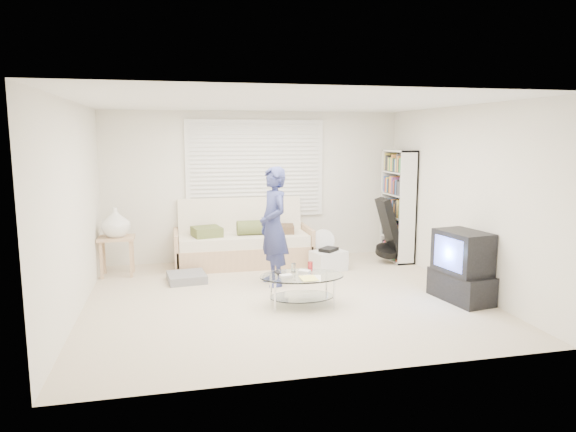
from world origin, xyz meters
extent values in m
plane|color=#C2B497|center=(0.00, 0.00, 0.00)|extent=(5.00, 5.00, 0.00)
cube|color=white|center=(0.00, 2.25, 1.25)|extent=(5.00, 0.02, 2.50)
cube|color=white|center=(0.00, -2.25, 1.25)|extent=(5.00, 0.02, 2.50)
cube|color=white|center=(-2.50, 0.00, 1.25)|extent=(0.02, 4.50, 2.50)
cube|color=white|center=(2.50, 0.00, 1.25)|extent=(0.02, 4.50, 2.50)
cube|color=white|center=(0.00, 0.00, 2.50)|extent=(5.00, 4.50, 0.02)
cube|color=white|center=(0.00, 2.22, 1.55)|extent=(2.32, 0.06, 1.62)
cube|color=black|center=(0.00, 2.21, 1.55)|extent=(2.20, 0.01, 1.50)
cube|color=silver|center=(0.00, 2.18, 1.55)|extent=(2.16, 0.04, 1.50)
cube|color=silver|center=(0.00, 2.20, 1.55)|extent=(2.32, 0.08, 1.62)
cube|color=tan|center=(-0.28, 1.83, 0.17)|extent=(2.14, 0.86, 0.34)
cube|color=beige|center=(-0.28, 1.81, 0.43)|extent=(2.05, 0.79, 0.17)
cube|color=beige|center=(-0.28, 2.17, 0.75)|extent=(2.05, 0.24, 0.66)
cube|color=tan|center=(-1.35, 1.83, 0.30)|extent=(0.06, 0.86, 0.60)
cube|color=tan|center=(0.79, 1.83, 0.30)|extent=(0.06, 0.86, 0.60)
cube|color=#50592A|center=(-0.86, 1.78, 0.59)|extent=(0.51, 0.51, 0.15)
cylinder|color=#50592A|center=(-0.11, 1.75, 0.63)|extent=(0.54, 0.24, 0.24)
cube|color=#4A3825|center=(0.37, 1.81, 0.58)|extent=(0.45, 0.45, 0.13)
cube|color=slate|center=(-1.22, 1.06, 0.06)|extent=(0.59, 0.59, 0.12)
cube|color=tan|center=(-2.22, 1.61, 0.58)|extent=(0.53, 0.42, 0.04)
cube|color=tan|center=(-2.43, 1.45, 0.28)|extent=(0.04, 0.04, 0.57)
cube|color=tan|center=(-2.01, 1.45, 0.28)|extent=(0.04, 0.04, 0.57)
cube|color=tan|center=(-2.43, 1.77, 0.28)|extent=(0.04, 0.04, 0.57)
cube|color=tan|center=(-2.01, 1.77, 0.28)|extent=(0.04, 0.04, 0.57)
imported|color=white|center=(-2.22, 1.61, 0.82)|extent=(0.42, 0.42, 0.44)
cube|color=white|center=(2.33, 1.62, 0.93)|extent=(0.29, 0.78, 1.86)
cube|color=black|center=(2.12, 1.44, 0.56)|extent=(0.43, 0.39, 1.06)
cylinder|color=black|center=(2.08, 1.44, 0.20)|extent=(0.39, 0.40, 0.21)
cylinder|color=white|center=(0.98, 1.51, 0.01)|extent=(0.24, 0.24, 0.03)
cylinder|color=white|center=(0.98, 1.51, 0.17)|extent=(0.03, 0.03, 0.31)
cylinder|color=white|center=(0.98, 1.51, 0.42)|extent=(0.36, 0.12, 0.36)
cylinder|color=white|center=(0.98, 1.51, 0.42)|extent=(0.10, 0.06, 0.09)
cube|color=white|center=(0.98, 1.20, 0.15)|extent=(0.60, 0.49, 0.31)
cube|color=black|center=(0.98, 1.20, 0.33)|extent=(0.35, 0.34, 0.05)
cube|color=black|center=(2.20, -0.60, 0.18)|extent=(0.57, 0.89, 0.37)
cube|color=black|center=(2.20, -0.60, 0.63)|extent=(0.57, 0.76, 0.53)
cube|color=#6575F1|center=(1.98, -0.64, 0.63)|extent=(0.11, 0.53, 0.41)
ellipsoid|color=silver|center=(0.15, -0.36, 0.38)|extent=(1.09, 0.74, 0.02)
ellipsoid|color=silver|center=(0.15, -0.36, 0.11)|extent=(0.84, 0.57, 0.01)
cylinder|color=silver|center=(-0.22, -0.54, 0.18)|extent=(0.03, 0.03, 0.36)
cylinder|color=silver|center=(0.50, -0.59, 0.18)|extent=(0.03, 0.03, 0.36)
cylinder|color=silver|center=(-0.19, -0.12, 0.18)|extent=(0.03, 0.03, 0.36)
cylinder|color=silver|center=(0.53, -0.18, 0.18)|extent=(0.03, 0.03, 0.36)
cube|color=white|center=(-0.06, -0.42, 0.41)|extent=(0.16, 0.12, 0.04)
cube|color=white|center=(0.21, -0.27, 0.41)|extent=(0.17, 0.16, 0.04)
cylinder|color=silver|center=(0.09, -0.18, 0.44)|extent=(0.06, 0.06, 0.11)
cylinder|color=red|center=(0.31, -0.18, 0.45)|extent=(0.06, 0.06, 0.12)
cube|color=black|center=(-0.12, -0.22, 0.40)|extent=(0.06, 0.16, 0.02)
cube|color=white|center=(0.24, -0.54, 0.39)|extent=(0.28, 0.33, 0.01)
cube|color=#F2E867|center=(0.19, -0.55, 0.40)|extent=(0.19, 0.26, 0.01)
imported|color=navy|center=(-0.01, 0.64, 0.84)|extent=(0.51, 0.68, 1.67)
camera|label=1|loc=(-1.38, -6.32, 2.09)|focal=32.00mm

